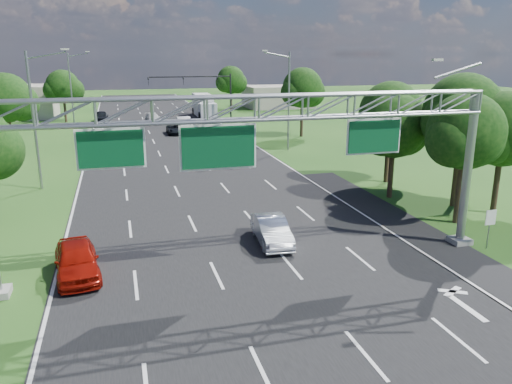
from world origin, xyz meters
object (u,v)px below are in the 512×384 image
object	(u,v)px
red_coupe	(77,260)
silver_sedan	(272,230)
sign_gantry	(259,122)
regulatory_sign	(490,221)
box_truck	(204,106)
traffic_signal	(207,86)

from	to	relation	value
red_coupe	silver_sedan	distance (m)	9.85
sign_gantry	silver_sedan	distance (m)	6.92
regulatory_sign	red_coupe	distance (m)	20.42
regulatory_sign	box_truck	bearing A→B (deg)	94.16
red_coupe	box_truck	world-z (taller)	box_truck
regulatory_sign	box_truck	world-z (taller)	box_truck
regulatory_sign	traffic_signal	xyz separation A→B (m)	(-4.92, 54.02, 3.66)
sign_gantry	traffic_signal	xyz separation A→B (m)	(7.15, 53.00, -1.72)
sign_gantry	box_truck	xyz separation A→B (m)	(7.67, 59.54, -5.22)
sign_gantry	regulatory_sign	size ratio (longest dim) A/B	11.19
box_truck	silver_sedan	bearing A→B (deg)	-95.28
sign_gantry	red_coupe	distance (m)	10.31
sign_gantry	silver_sedan	size ratio (longest dim) A/B	5.39
regulatory_sign	red_coupe	bearing A→B (deg)	173.85
sign_gantry	traffic_signal	bearing A→B (deg)	82.32
silver_sedan	box_truck	bearing A→B (deg)	87.84
traffic_signal	box_truck	distance (m)	7.43
traffic_signal	box_truck	world-z (taller)	traffic_signal
traffic_signal	red_coupe	size ratio (longest dim) A/B	2.65
silver_sedan	box_truck	world-z (taller)	box_truck
sign_gantry	traffic_signal	distance (m)	53.51
traffic_signal	red_coupe	xyz separation A→B (m)	(-15.37, -51.84, -4.38)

